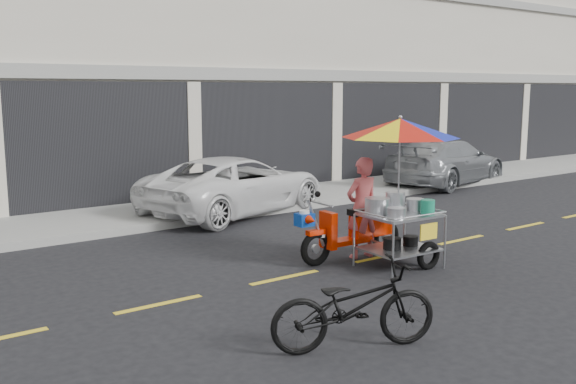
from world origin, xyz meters
TOP-DOWN VIEW (x-y plane):
  - ground at (0.00, 0.00)m, footprint 90.00×90.00m
  - sidewalk at (0.00, 5.50)m, footprint 45.00×3.00m
  - shophouse_block at (2.82, 10.59)m, footprint 36.00×8.11m
  - centerline at (0.00, 0.00)m, footprint 42.00×0.10m
  - white_pickup at (0.04, 4.65)m, footprint 4.97×3.28m
  - silver_pickup at (7.14, 4.70)m, footprint 4.90×2.82m
  - near_bicycle at (-2.94, -2.54)m, footprint 1.92×1.27m
  - food_vendor_rig at (-0.26, -0.26)m, footprint 2.33×1.93m

SIDE VIEW (x-z plane):
  - ground at x=0.00m, z-range 0.00..0.00m
  - centerline at x=0.00m, z-range 0.00..0.01m
  - sidewalk at x=0.00m, z-range 0.00..0.15m
  - near_bicycle at x=-2.94m, z-range 0.00..0.95m
  - white_pickup at x=0.04m, z-range 0.00..1.27m
  - silver_pickup at x=7.14m, z-range 0.00..1.34m
  - food_vendor_rig at x=-0.26m, z-range 0.30..2.65m
  - shophouse_block at x=2.82m, z-range -0.96..9.44m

